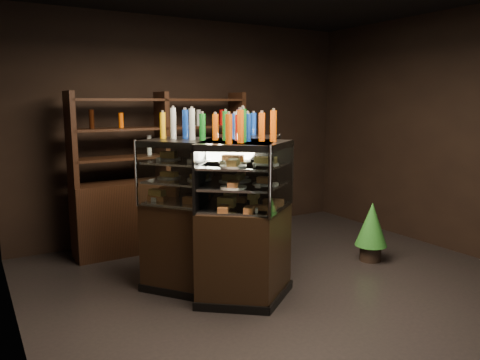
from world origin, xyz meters
name	(u,v)px	position (x,y,z in m)	size (l,w,h in m)	color
ground	(295,290)	(0.00, 0.00, 0.00)	(5.00, 5.00, 0.00)	black
room_shell	(300,95)	(0.00, 0.00, 1.94)	(5.02, 5.02, 3.01)	black
display_case	(229,239)	(-0.55, 0.40, 0.51)	(1.70, 1.54, 1.52)	black
food_display	(229,175)	(-0.55, 0.40, 1.17)	(1.22, 1.11, 0.47)	#D3824B
bottles_top	(228,125)	(-0.55, 0.41, 1.65)	(1.05, 0.97, 0.30)	black
potted_conifer	(372,223)	(1.31, 0.25, 0.46)	(0.38, 0.38, 0.80)	black
back_shelving	(164,200)	(-0.60, 2.05, 0.61)	(2.30, 0.47, 2.00)	black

